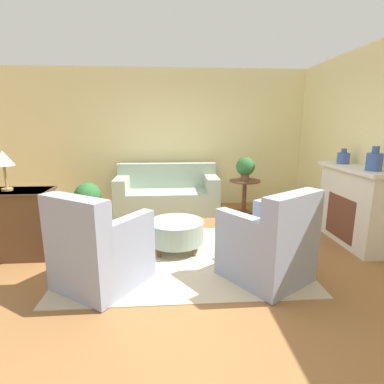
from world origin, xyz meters
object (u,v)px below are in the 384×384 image
potted_plant_on_side_table (245,167)px  armchair_left (99,251)px  ottoman_table (176,231)px  potted_plant_floor (88,197)px  armchair_right (270,246)px  dresser (12,223)px  side_table (244,190)px  vase_mantel_far (374,161)px  vase_mantel_near (343,158)px  table_lamp (3,160)px  couch (167,195)px

potted_plant_on_side_table → armchair_left: bearing=-130.5°
ottoman_table → potted_plant_floor: 2.33m
armchair_right → dresser: 3.24m
side_table → potted_plant_on_side_table: 0.45m
vase_mantel_far → armchair_right: bearing=-157.7°
vase_mantel_near → vase_mantel_far: vase_mantel_far is taller
armchair_left → armchair_right: same height
ottoman_table → potted_plant_on_side_table: potted_plant_on_side_table is taller
side_table → potted_plant_floor: (-2.97, -0.01, -0.08)m
vase_mantel_far → table_lamp: (-4.65, 0.22, 0.03)m
couch → vase_mantel_near: (2.66, -1.45, 0.87)m
armchair_right → side_table: 2.58m
dresser → table_lamp: (0.00, 0.00, 0.81)m
armchair_right → vase_mantel_near: size_ratio=4.96×
armchair_left → armchair_right: 1.84m
ottoman_table → vase_mantel_near: (2.53, 0.45, 0.94)m
ottoman_table → potted_plant_floor: bearing=133.8°
dresser → armchair_right: bearing=-15.0°
couch → vase_mantel_far: 3.53m
armchair_left → side_table: (2.19, 2.56, 0.05)m
couch → ottoman_table: (0.14, -1.90, -0.07)m
side_table → vase_mantel_near: vase_mantel_near is taller
potted_plant_on_side_table → table_lamp: table_lamp is taller
armchair_right → vase_mantel_near: 2.16m
armchair_right → armchair_left: bearing=180.0°
couch → potted_plant_floor: size_ratio=3.04×
potted_plant_floor → table_lamp: bearing=-106.6°
ottoman_table → vase_mantel_near: vase_mantel_near is taller
couch → armchair_right: bearing=-67.4°
vase_mantel_near → armchair_left: bearing=-158.6°
potted_plant_floor → ottoman_table: bearing=-46.2°
armchair_right → potted_plant_on_side_table: 2.63m
couch → vase_mantel_near: bearing=-28.6°
couch → armchair_left: armchair_left is taller
couch → armchair_right: (1.15, -2.76, 0.05)m
armchair_left → side_table: bearing=49.5°
armchair_right → potted_plant_floor: size_ratio=1.73×
couch → table_lamp: bearing=-135.9°
couch → potted_plant_floor: bearing=-171.6°
dresser → vase_mantel_far: bearing=-2.7°
vase_mantel_far → potted_plant_on_side_table: (-1.17, 1.94, -0.34)m
couch → armchair_left: 2.85m
vase_mantel_near → potted_plant_floor: bearing=163.4°
potted_plant_on_side_table → potted_plant_floor: bearing=-179.7°
ottoman_table → side_table: size_ratio=1.15×
side_table → table_lamp: table_lamp is taller
dresser → table_lamp: bearing=90.0°
armchair_right → vase_mantel_far: vase_mantel_far is taller
armchair_left → potted_plant_floor: 2.66m
couch → potted_plant_floor: couch is taller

